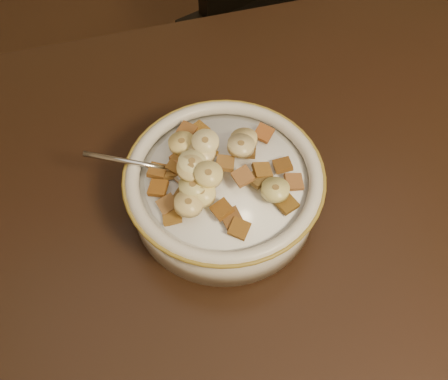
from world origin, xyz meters
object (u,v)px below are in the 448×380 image
object	(u,v)px
table	(388,240)
cereal_bowl	(224,192)
spoon	(193,174)
chair	(307,28)

from	to	relation	value
table	cereal_bowl	xyz separation A→B (m)	(-0.18, 0.10, 0.05)
spoon	chair	bearing A→B (deg)	166.59
chair	cereal_bowl	world-z (taller)	chair
table	spoon	xyz separation A→B (m)	(-0.21, 0.11, 0.08)
cereal_bowl	spoon	xyz separation A→B (m)	(-0.03, 0.01, 0.03)
cereal_bowl	spoon	world-z (taller)	spoon
chair	spoon	xyz separation A→B (m)	(-0.40, -0.54, 0.30)
chair	cereal_bowl	size ratio (longest dim) A/B	4.64
cereal_bowl	table	bearing A→B (deg)	-27.83
chair	spoon	distance (m)	0.73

